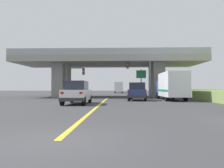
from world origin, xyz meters
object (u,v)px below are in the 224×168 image
suv_lead (77,92)px  traffic_signal_farside (73,76)px  traffic_signal_nearside (142,72)px  highway_sign (141,77)px  suv_crossing (138,91)px  box_truck (171,86)px  semi_truck_distant (119,87)px

suv_lead → traffic_signal_farside: 12.26m
traffic_signal_nearside → highway_sign: traffic_signal_nearside is taller
suv_crossing → highway_sign: 7.20m
suv_lead → traffic_signal_nearside: 13.23m
box_truck → traffic_signal_nearside: (-2.93, 4.55, 1.98)m
suv_lead → suv_crossing: same height
highway_sign → suv_lead: bearing=-118.6°
traffic_signal_farside → highway_sign: bearing=5.9°
suv_crossing → semi_truck_distant: size_ratio=0.72×
box_truck → traffic_signal_farside: (-12.72, 5.27, 1.47)m
suv_lead → suv_crossing: 8.31m
suv_lead → traffic_signal_farside: traffic_signal_farside is taller
traffic_signal_nearside → highway_sign: size_ratio=1.36×
suv_crossing → traffic_signal_nearside: (1.02, 5.09, 2.64)m
traffic_signal_nearside → semi_truck_distant: (-3.28, 31.85, -2.05)m
suv_crossing → traffic_signal_farside: bearing=154.1°
suv_lead → highway_sign: highway_sign is taller
box_truck → traffic_signal_farside: bearing=157.5°
box_truck → semi_truck_distant: 36.92m
suv_crossing → box_truck: size_ratio=0.62×
suv_lead → suv_crossing: size_ratio=1.01×
semi_truck_distant → traffic_signal_nearside: bearing=-84.1°
box_truck → highway_sign: size_ratio=1.81×
suv_lead → traffic_signal_nearside: (6.87, 11.00, 2.63)m
suv_crossing → traffic_signal_farside: (-8.76, 5.81, 2.12)m
semi_truck_distant → suv_lead: bearing=-94.8°
highway_sign → semi_truck_distant: size_ratio=0.65×
traffic_signal_farside → traffic_signal_nearside: bearing=-4.2°
box_truck → traffic_signal_nearside: traffic_signal_nearside is taller
traffic_signal_farside → suv_crossing: bearing=-33.6°
suv_crossing → highway_sign: (1.09, 6.83, 2.01)m
highway_sign → box_truck: bearing=-65.5°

